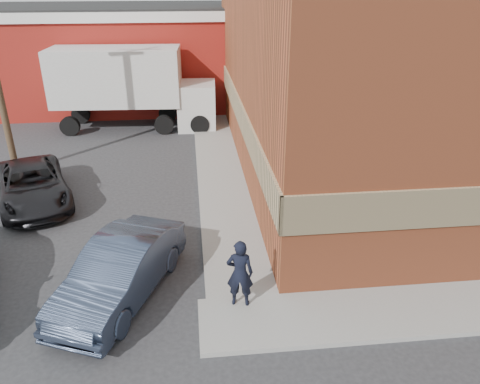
{
  "coord_description": "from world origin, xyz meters",
  "views": [
    {
      "loc": [
        -0.47,
        -9.16,
        7.28
      ],
      "look_at": [
        0.85,
        2.93,
        1.55
      ],
      "focal_mm": 35.0,
      "sensor_mm": 36.0,
      "label": 1
    }
  ],
  "objects_px": {
    "brick_building": "(417,45)",
    "warehouse": "(93,56)",
    "man": "(240,273)",
    "suv_a": "(32,185)",
    "box_truck": "(133,83)",
    "sedan": "(120,271)"
  },
  "relations": [
    {
      "from": "brick_building",
      "to": "man",
      "type": "height_order",
      "value": "brick_building"
    },
    {
      "from": "man",
      "to": "sedan",
      "type": "xyz_separation_m",
      "value": [
        -2.83,
        0.75,
        -0.24
      ]
    },
    {
      "from": "brick_building",
      "to": "warehouse",
      "type": "height_order",
      "value": "brick_building"
    },
    {
      "from": "brick_building",
      "to": "box_truck",
      "type": "xyz_separation_m",
      "value": [
        -11.72,
        5.49,
        -2.38
      ]
    },
    {
      "from": "man",
      "to": "box_truck",
      "type": "xyz_separation_m",
      "value": [
        -3.72,
        14.74,
        1.33
      ]
    },
    {
      "from": "man",
      "to": "sedan",
      "type": "height_order",
      "value": "man"
    },
    {
      "from": "warehouse",
      "to": "sedan",
      "type": "relative_size",
      "value": 3.64
    },
    {
      "from": "sedan",
      "to": "suv_a",
      "type": "bearing_deg",
      "value": 145.31
    },
    {
      "from": "warehouse",
      "to": "man",
      "type": "bearing_deg",
      "value": -72.21
    },
    {
      "from": "brick_building",
      "to": "suv_a",
      "type": "height_order",
      "value": "brick_building"
    },
    {
      "from": "warehouse",
      "to": "sedan",
      "type": "distance_m",
      "value": 19.95
    },
    {
      "from": "suv_a",
      "to": "box_truck",
      "type": "height_order",
      "value": "box_truck"
    },
    {
      "from": "man",
      "to": "suv_a",
      "type": "relative_size",
      "value": 0.36
    },
    {
      "from": "brick_building",
      "to": "warehouse",
      "type": "relative_size",
      "value": 1.12
    },
    {
      "from": "man",
      "to": "box_truck",
      "type": "distance_m",
      "value": 15.26
    },
    {
      "from": "sedan",
      "to": "suv_a",
      "type": "relative_size",
      "value": 0.94
    },
    {
      "from": "warehouse",
      "to": "suv_a",
      "type": "relative_size",
      "value": 3.42
    },
    {
      "from": "man",
      "to": "box_truck",
      "type": "height_order",
      "value": "box_truck"
    },
    {
      "from": "brick_building",
      "to": "box_truck",
      "type": "bearing_deg",
      "value": 154.89
    },
    {
      "from": "man",
      "to": "suv_a",
      "type": "distance_m",
      "value": 9.1
    },
    {
      "from": "man",
      "to": "suv_a",
      "type": "xyz_separation_m",
      "value": [
        -6.48,
        6.39,
        -0.32
      ]
    },
    {
      "from": "brick_building",
      "to": "warehouse",
      "type": "bearing_deg",
      "value": 142.8
    }
  ]
}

